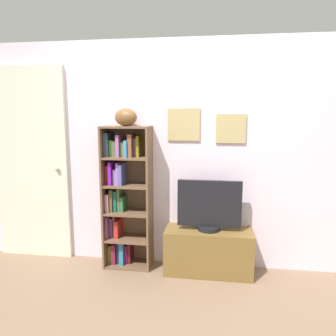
# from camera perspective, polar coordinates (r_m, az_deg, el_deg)

# --- Properties ---
(ground) EXTENTS (5.20, 5.20, 0.04)m
(ground) POSITION_cam_1_polar(r_m,az_deg,el_deg) (2.74, 0.48, -26.36)
(ground) COLOR #826650
(back_wall) EXTENTS (4.80, 0.08, 2.32)m
(back_wall) POSITION_cam_1_polar(r_m,az_deg,el_deg) (3.37, 3.14, 2.20)
(back_wall) COLOR silver
(back_wall) RESTS_ON ground
(bookshelf) EXTENTS (0.49, 0.28, 1.46)m
(bookshelf) POSITION_cam_1_polar(r_m,az_deg,el_deg) (3.43, -7.72, -4.85)
(bookshelf) COLOR brown
(bookshelf) RESTS_ON ground
(football) EXTENTS (0.29, 0.26, 0.17)m
(football) POSITION_cam_1_polar(r_m,az_deg,el_deg) (3.29, -7.35, 8.74)
(football) COLOR brown
(football) RESTS_ON bookshelf
(tv_stand) EXTENTS (0.87, 0.35, 0.45)m
(tv_stand) POSITION_cam_1_polar(r_m,az_deg,el_deg) (3.41, 7.03, -14.19)
(tv_stand) COLOR brown
(tv_stand) RESTS_ON ground
(television) EXTENTS (0.62, 0.22, 0.50)m
(television) POSITION_cam_1_polar(r_m,az_deg,el_deg) (3.25, 7.19, -6.62)
(television) COLOR black
(television) RESTS_ON tv_stand
(door) EXTENTS (0.83, 0.09, 2.08)m
(door) POSITION_cam_1_polar(r_m,az_deg,el_deg) (3.87, -22.66, 0.61)
(door) COLOR silver
(door) RESTS_ON ground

